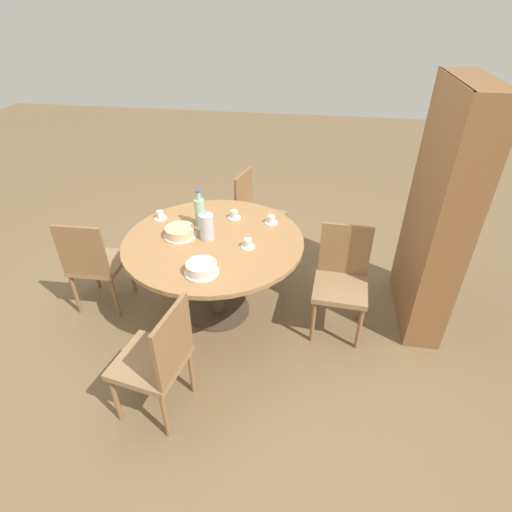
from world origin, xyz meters
The scene contains 15 objects.
ground_plane centered at (0.00, 0.00, 0.00)m, with size 14.00×14.00×0.00m, color brown.
dining_table centered at (0.00, 0.00, 0.61)m, with size 1.44×1.44×0.75m.
chair_a centered at (-1.02, 0.18, 0.48)m, with size 0.51×0.51×0.90m.
chair_b centered at (0.09, -1.03, 0.48)m, with size 0.43×0.43×0.90m.
chair_c centered at (1.03, -0.11, 0.48)m, with size 0.49×0.49×0.90m.
chair_d centered at (0.00, 1.03, 0.48)m, with size 0.45×0.45×0.90m.
bookshelf centered at (-0.27, 1.69, 0.96)m, with size 0.90×0.28×1.94m.
coffee_pot centered at (0.00, -0.05, 0.87)m, with size 0.11×0.11×0.25m.
water_bottle centered at (-0.20, -0.16, 0.88)m, with size 0.08×0.08×0.32m.
cake_main centered at (0.00, -0.27, 0.79)m, with size 0.26×0.26×0.08m.
cake_second centered at (0.46, 0.03, 0.79)m, with size 0.24×0.24×0.08m.
cup_a centered at (-0.26, -0.54, 0.78)m, with size 0.11×0.11×0.07m.
cup_b centered at (0.08, 0.29, 0.78)m, with size 0.11×0.11×0.07m.
cup_c centered at (-0.37, 0.09, 0.78)m, with size 0.11×0.11×0.07m.
cup_d centered at (-0.33, 0.42, 0.78)m, with size 0.11×0.11×0.07m.
Camera 1 is at (2.63, 0.76, 2.39)m, focal length 28.00 mm.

